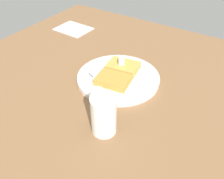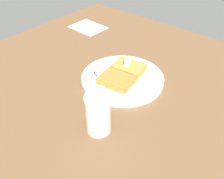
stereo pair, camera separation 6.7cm
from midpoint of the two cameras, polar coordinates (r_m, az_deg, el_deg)
table_surface at (r=77.75cm, az=-4.65°, el=0.39°), size 103.27×103.27×2.25cm
plate at (r=78.21cm, az=-1.01°, el=2.65°), size 25.79×25.79×1.57cm
toast_slice_left at (r=80.22cm, az=0.17°, el=5.12°), size 8.79×10.74×2.06cm
toast_slice_middle at (r=74.35cm, az=-2.30°, el=2.10°), size 8.79×10.74×2.06cm
butter_pat_primary at (r=79.19cm, az=-0.19°, el=6.37°), size 2.57×2.48×1.97cm
fork at (r=74.25cm, az=-5.90°, el=1.02°), size 8.07×15.10×0.36cm
syrup_jar at (r=59.54cm, az=-5.15°, el=-6.20°), size 6.41×6.41×10.61cm
napkin at (r=113.09cm, az=-10.55°, el=13.41°), size 11.62×14.70×0.30cm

